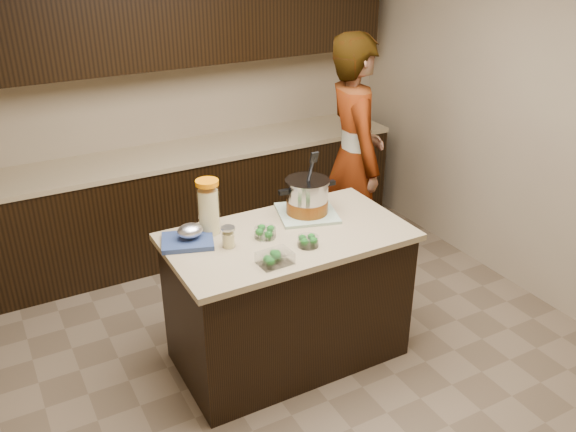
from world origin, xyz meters
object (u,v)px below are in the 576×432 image
at_px(stock_pot, 307,198).
at_px(lemonade_pitcher, 209,209).
at_px(person, 354,160).
at_px(island, 288,297).

distance_m(stock_pot, lemonade_pitcher, 0.64).
height_order(stock_pot, lemonade_pitcher, stock_pot).
xyz_separation_m(lemonade_pitcher, person, (1.38, 0.50, -0.10)).
xyz_separation_m(island, person, (0.98, 0.75, 0.50)).
distance_m(island, stock_pot, 0.63).
bearing_deg(person, stock_pot, 142.94).
relative_size(island, person, 0.77).
xyz_separation_m(stock_pot, person, (0.74, 0.57, -0.06)).
xyz_separation_m(island, stock_pot, (0.24, 0.18, 0.56)).
relative_size(island, lemonade_pitcher, 4.38).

